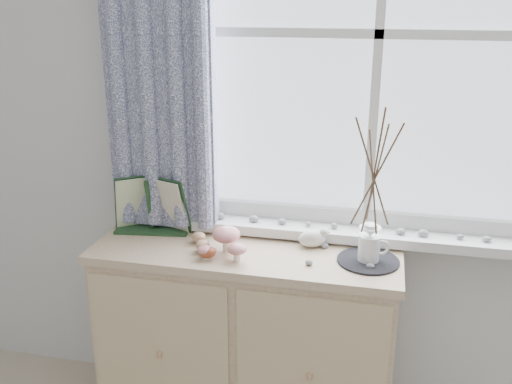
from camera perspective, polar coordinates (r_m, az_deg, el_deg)
sideboard at (r=2.44m, az=-0.94°, el=-14.66°), size 1.20×0.45×0.85m
botanical_book at (r=2.35m, az=-10.75°, el=-1.41°), size 0.37×0.18×0.25m
toadstool_cluster at (r=2.16m, az=-2.98°, el=-4.81°), size 0.19×0.16×0.10m
wooden_eggs at (r=2.21m, az=-5.33°, el=-5.27°), size 0.13×0.17×0.07m
songbird_figurine at (r=2.24m, az=5.65°, el=-4.57°), size 0.16×0.11×0.08m
crocheted_doily at (r=2.16m, az=11.15°, el=-6.76°), size 0.23×0.23×0.01m
twig_pitcher at (r=2.04m, az=11.76°, el=1.93°), size 0.25×0.25×0.60m
sideboard_pebbles at (r=2.19m, az=6.83°, el=-6.06°), size 0.33×0.23×0.02m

